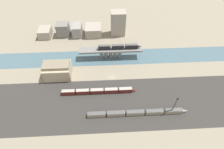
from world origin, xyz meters
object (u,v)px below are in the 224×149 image
(train_on_bridge, at_px, (119,47))
(train_yard_mid, at_px, (99,91))
(warehouse_building, at_px, (58,70))
(signal_tower, at_px, (174,106))
(train_yard_near, at_px, (137,113))

(train_on_bridge, height_order, train_yard_mid, train_on_bridge)
(warehouse_building, bearing_deg, train_on_bridge, 21.39)
(train_on_bridge, height_order, warehouse_building, train_on_bridge)
(signal_tower, bearing_deg, train_yard_mid, 158.87)
(train_yard_near, distance_m, warehouse_building, 67.18)
(warehouse_building, distance_m, signal_tower, 86.75)
(train_yard_near, xyz_separation_m, signal_tower, (22.50, 0.03, 6.74))
(train_yard_mid, height_order, signal_tower, signal_tower)
(train_yard_mid, distance_m, warehouse_building, 36.02)
(train_on_bridge, bearing_deg, train_yard_near, -81.95)
(warehouse_building, bearing_deg, signal_tower, -25.05)
(train_on_bridge, distance_m, warehouse_building, 52.02)
(train_on_bridge, xyz_separation_m, train_yard_mid, (-17.42, -37.13, -9.38))
(train_yard_near, distance_m, train_yard_mid, 31.34)
(train_on_bridge, distance_m, train_yard_near, 57.00)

